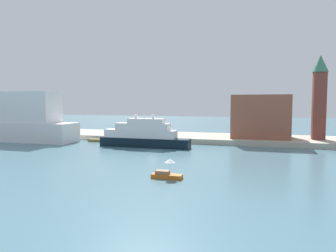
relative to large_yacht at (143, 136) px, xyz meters
The scene contains 10 objects.
ground 8.83m from the large_yacht, 51.64° to the right, with size 400.00×400.00×0.00m, color slate.
quay_dock 20.71m from the large_yacht, 75.58° to the left, with size 110.00×20.80×1.52m, color #B7AD99.
large_yacht is the anchor object (origin of this frame).
small_motorboat 36.38m from the large_yacht, 62.36° to the right, with size 4.90×1.71×3.16m.
work_barge 19.64m from the large_yacht, 160.96° to the left, with size 4.46×1.60×0.84m, color olive.
harbor_building 36.34m from the large_yacht, 32.63° to the left, with size 16.65×13.10×12.79m, color #93513D.
bell_tower 51.38m from the large_yacht, 22.59° to the left, with size 4.43×4.43×23.95m.
parked_car 20.41m from the large_yacht, 132.54° to the left, with size 4.48×1.90×1.28m.
person_figure 13.88m from the large_yacht, 124.73° to the left, with size 0.36×0.36×1.61m.
mooring_bollard 11.74m from the large_yacht, 74.08° to the left, with size 0.51×0.51×0.69m, color black.
Camera 1 is at (26.41, -72.40, 11.94)m, focal length 33.50 mm.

